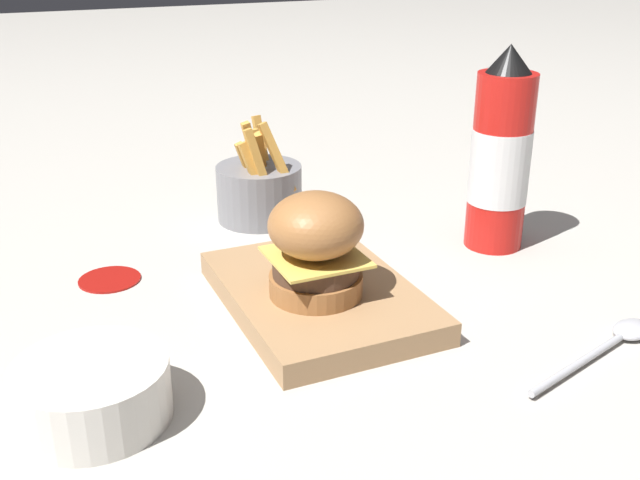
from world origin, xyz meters
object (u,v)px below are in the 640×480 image
(serving_board, at_px, (320,297))
(side_bowl, at_px, (92,390))
(fries_basket, at_px, (259,190))
(ketchup_bottle, at_px, (500,158))
(burger, at_px, (316,245))
(spoon, at_px, (618,338))

(serving_board, distance_m, side_bowl, 0.25)
(serving_board, distance_m, fries_basket, 0.26)
(side_bowl, bearing_deg, ketchup_bottle, 107.98)
(fries_basket, distance_m, side_bowl, 0.44)
(serving_board, relative_size, burger, 2.41)
(burger, relative_size, fries_basket, 0.76)
(serving_board, distance_m, burger, 0.07)
(fries_basket, bearing_deg, side_bowl, -36.70)
(ketchup_bottle, height_order, spoon, ketchup_bottle)
(serving_board, xyz_separation_m, fries_basket, (-0.26, 0.03, 0.03))
(serving_board, bearing_deg, fries_basket, 173.65)
(fries_basket, bearing_deg, spoon, 23.96)
(ketchup_bottle, relative_size, fries_basket, 1.75)
(serving_board, height_order, fries_basket, fries_basket)
(burger, xyz_separation_m, ketchup_bottle, (-0.08, 0.27, 0.03))
(ketchup_bottle, bearing_deg, serving_board, -75.86)
(fries_basket, bearing_deg, burger, -8.15)
(burger, distance_m, spoon, 0.29)
(side_bowl, bearing_deg, serving_board, 111.99)
(burger, relative_size, side_bowl, 0.86)
(ketchup_bottle, bearing_deg, burger, -73.75)
(serving_board, bearing_deg, ketchup_bottle, 104.14)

